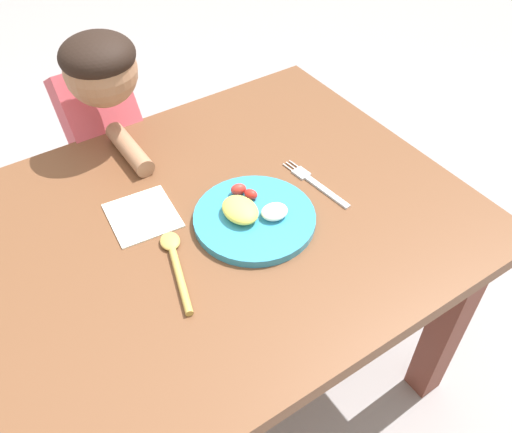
% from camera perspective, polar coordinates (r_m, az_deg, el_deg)
% --- Properties ---
extents(ground_plane, '(8.00, 8.00, 0.00)m').
position_cam_1_polar(ground_plane, '(1.71, -4.67, -16.91)').
color(ground_plane, gray).
extents(dining_table, '(1.21, 0.89, 0.66)m').
position_cam_1_polar(dining_table, '(1.25, -6.15, -4.46)').
color(dining_table, brown).
rests_on(dining_table, ground_plane).
extents(plate, '(0.27, 0.27, 0.05)m').
position_cam_1_polar(plate, '(1.17, -0.30, 0.02)').
color(plate, teal).
rests_on(plate, dining_table).
extents(fork, '(0.04, 0.21, 0.01)m').
position_cam_1_polar(fork, '(1.27, 6.37, 3.50)').
color(fork, silver).
rests_on(fork, dining_table).
extents(spoon, '(0.09, 0.22, 0.02)m').
position_cam_1_polar(spoon, '(1.10, -8.56, -4.78)').
color(spoon, tan).
rests_on(spoon, dining_table).
extents(person, '(0.19, 0.44, 0.95)m').
position_cam_1_polar(person, '(1.61, -15.25, 6.20)').
color(person, '#314D69').
rests_on(person, ground_plane).
extents(napkin, '(0.16, 0.16, 0.00)m').
position_cam_1_polar(napkin, '(1.21, -11.98, 0.10)').
color(napkin, white).
rests_on(napkin, dining_table).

